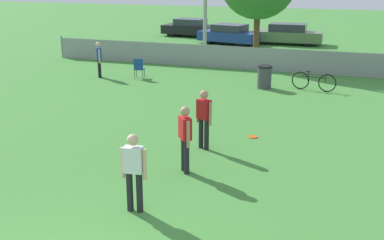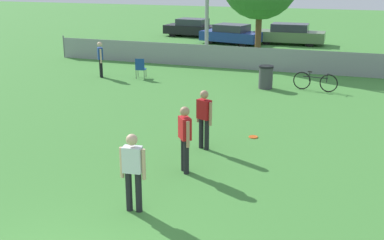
{
  "view_description": "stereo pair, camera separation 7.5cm",
  "coord_description": "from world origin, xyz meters",
  "px_view_note": "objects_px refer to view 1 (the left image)",
  "views": [
    {
      "loc": [
        4.07,
        -4.83,
        4.6
      ],
      "look_at": [
        0.32,
        6.0,
        1.05
      ],
      "focal_mm": 45.0,
      "sensor_mm": 36.0,
      "label": 1
    },
    {
      "loc": [
        4.14,
        -4.8,
        4.6
      ],
      "look_at": [
        0.32,
        6.0,
        1.05
      ],
      "focal_mm": 45.0,
      "sensor_mm": 36.0,
      "label": 2
    }
  ],
  "objects_px": {
    "player_thrower_red": "(204,116)",
    "parked_car_olive": "(287,34)",
    "bicycle_sideline": "(314,81)",
    "player_receiver_white": "(134,168)",
    "folding_chair_sideline": "(139,67)",
    "parked_car_blue": "(229,34)",
    "parked_car_dark": "(190,28)",
    "trash_bin": "(264,77)",
    "frisbee_disc": "(253,137)",
    "player_defender_red": "(185,135)",
    "spectator_in_blue": "(99,57)"
  },
  "relations": [
    {
      "from": "player_thrower_red",
      "to": "parked_car_olive",
      "type": "xyz_separation_m",
      "value": [
        -0.79,
        20.44,
        -0.28
      ]
    },
    {
      "from": "bicycle_sideline",
      "to": "player_receiver_white",
      "type": "bearing_deg",
      "value": -93.76
    },
    {
      "from": "folding_chair_sideline",
      "to": "parked_car_blue",
      "type": "distance_m",
      "value": 11.83
    },
    {
      "from": "parked_car_dark",
      "to": "trash_bin",
      "type": "bearing_deg",
      "value": -56.28
    },
    {
      "from": "player_receiver_white",
      "to": "folding_chair_sideline",
      "type": "bearing_deg",
      "value": 107.97
    },
    {
      "from": "parked_car_dark",
      "to": "bicycle_sideline",
      "type": "bearing_deg",
      "value": -50.34
    },
    {
      "from": "frisbee_disc",
      "to": "parked_car_blue",
      "type": "xyz_separation_m",
      "value": [
        -5.49,
        18.01,
        0.62
      ]
    },
    {
      "from": "player_thrower_red",
      "to": "frisbee_disc",
      "type": "height_order",
      "value": "player_thrower_red"
    },
    {
      "from": "bicycle_sideline",
      "to": "parked_car_blue",
      "type": "xyz_separation_m",
      "value": [
        -6.57,
        11.56,
        0.26
      ]
    },
    {
      "from": "player_receiver_white",
      "to": "folding_chair_sideline",
      "type": "distance_m",
      "value": 12.57
    },
    {
      "from": "frisbee_disc",
      "to": "trash_bin",
      "type": "bearing_deg",
      "value": 98.04
    },
    {
      "from": "parked_car_blue",
      "to": "folding_chair_sideline",
      "type": "bearing_deg",
      "value": -83.52
    },
    {
      "from": "player_receiver_white",
      "to": "player_defender_red",
      "type": "relative_size",
      "value": 1.0
    },
    {
      "from": "player_thrower_red",
      "to": "parked_car_blue",
      "type": "height_order",
      "value": "player_thrower_red"
    },
    {
      "from": "player_receiver_white",
      "to": "player_defender_red",
      "type": "xyz_separation_m",
      "value": [
        0.28,
        2.17,
        0.0
      ]
    },
    {
      "from": "spectator_in_blue",
      "to": "parked_car_dark",
      "type": "distance_m",
      "value": 15.01
    },
    {
      "from": "spectator_in_blue",
      "to": "parked_car_olive",
      "type": "bearing_deg",
      "value": -61.53
    },
    {
      "from": "player_defender_red",
      "to": "trash_bin",
      "type": "bearing_deg",
      "value": 140.55
    },
    {
      "from": "player_receiver_white",
      "to": "trash_bin",
      "type": "xyz_separation_m",
      "value": [
        0.4,
        11.37,
        -0.46
      ]
    },
    {
      "from": "player_thrower_red",
      "to": "frisbee_disc",
      "type": "distance_m",
      "value": 1.95
    },
    {
      "from": "trash_bin",
      "to": "parked_car_blue",
      "type": "distance_m",
      "value": 12.7
    },
    {
      "from": "bicycle_sideline",
      "to": "frisbee_disc",
      "type": "bearing_deg",
      "value": -91.83
    },
    {
      "from": "player_thrower_red",
      "to": "parked_car_olive",
      "type": "relative_size",
      "value": 0.36
    },
    {
      "from": "frisbee_disc",
      "to": "parked_car_dark",
      "type": "relative_size",
      "value": 0.07
    },
    {
      "from": "trash_bin",
      "to": "spectator_in_blue",
      "type": "bearing_deg",
      "value": -177.49
    },
    {
      "from": "parked_car_blue",
      "to": "parked_car_dark",
      "type": "bearing_deg",
      "value": 154.46
    },
    {
      "from": "player_thrower_red",
      "to": "folding_chair_sideline",
      "type": "distance_m",
      "value": 9.35
    },
    {
      "from": "player_defender_red",
      "to": "parked_car_dark",
      "type": "bearing_deg",
      "value": 160.35
    },
    {
      "from": "player_thrower_red",
      "to": "parked_car_blue",
      "type": "bearing_deg",
      "value": 127.63
    },
    {
      "from": "player_receiver_white",
      "to": "trash_bin",
      "type": "relative_size",
      "value": 1.73
    },
    {
      "from": "player_defender_red",
      "to": "folding_chair_sideline",
      "type": "relative_size",
      "value": 1.8
    },
    {
      "from": "frisbee_disc",
      "to": "parked_car_blue",
      "type": "distance_m",
      "value": 18.84
    },
    {
      "from": "folding_chair_sideline",
      "to": "parked_car_dark",
      "type": "bearing_deg",
      "value": -91.85
    },
    {
      "from": "parked_car_olive",
      "to": "trash_bin",
      "type": "bearing_deg",
      "value": -87.3
    },
    {
      "from": "player_receiver_white",
      "to": "player_defender_red",
      "type": "bearing_deg",
      "value": 75.86
    },
    {
      "from": "frisbee_disc",
      "to": "parked_car_dark",
      "type": "height_order",
      "value": "parked_car_dark"
    },
    {
      "from": "player_defender_red",
      "to": "parked_car_blue",
      "type": "xyz_separation_m",
      "value": [
        -4.5,
        21.03,
        -0.3
      ]
    },
    {
      "from": "bicycle_sideline",
      "to": "trash_bin",
      "type": "bearing_deg",
      "value": -164.41
    },
    {
      "from": "player_receiver_white",
      "to": "player_thrower_red",
      "type": "bearing_deg",
      "value": 80.08
    },
    {
      "from": "player_defender_red",
      "to": "parked_car_olive",
      "type": "distance_m",
      "value": 22.12
    },
    {
      "from": "player_defender_red",
      "to": "spectator_in_blue",
      "type": "xyz_separation_m",
      "value": [
        -7.33,
        8.87,
        -0.02
      ]
    },
    {
      "from": "player_receiver_white",
      "to": "parked_car_dark",
      "type": "distance_m",
      "value": 27.21
    },
    {
      "from": "folding_chair_sideline",
      "to": "trash_bin",
      "type": "xyz_separation_m",
      "value": [
        5.66,
        -0.04,
        -0.03
      ]
    },
    {
      "from": "player_defender_red",
      "to": "parked_car_olive",
      "type": "height_order",
      "value": "player_defender_red"
    },
    {
      "from": "player_defender_red",
      "to": "folding_chair_sideline",
      "type": "bearing_deg",
      "value": 172.25
    },
    {
      "from": "frisbee_disc",
      "to": "player_receiver_white",
      "type": "bearing_deg",
      "value": -103.77
    },
    {
      "from": "frisbee_disc",
      "to": "parked_car_blue",
      "type": "bearing_deg",
      "value": 106.96
    },
    {
      "from": "player_defender_red",
      "to": "bicycle_sideline",
      "type": "distance_m",
      "value": 9.71
    },
    {
      "from": "frisbee_disc",
      "to": "parked_car_dark",
      "type": "distance_m",
      "value": 22.79
    },
    {
      "from": "parked_car_blue",
      "to": "parked_car_olive",
      "type": "height_order",
      "value": "parked_car_olive"
    }
  ]
}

